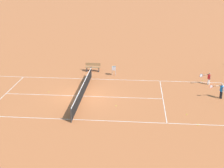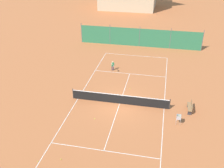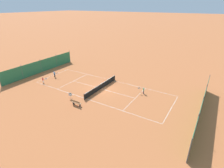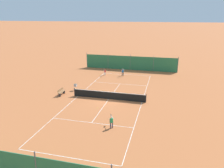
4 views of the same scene
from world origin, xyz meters
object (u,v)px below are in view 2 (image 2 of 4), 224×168
(tennis_ball_service_box, at_px, (95,119))
(ball_hopper, at_px, (179,118))
(tennis_ball_alley_right, at_px, (61,159))
(tennis_ball_mid_court, at_px, (130,88))
(tennis_net, at_px, (120,99))
(courtside_bench, at_px, (190,107))
(player_far_baseline, at_px, (113,65))
(tennis_ball_far_corner, at_px, (38,161))

(tennis_ball_service_box, height_order, ball_hopper, ball_hopper)
(tennis_ball_alley_right, height_order, tennis_ball_mid_court, same)
(tennis_net, distance_m, tennis_ball_mid_court, 3.05)
(tennis_net, xyz_separation_m, tennis_ball_service_box, (-1.66, -2.82, -0.47))
(courtside_bench, bearing_deg, tennis_ball_alley_right, -138.68)
(tennis_ball_mid_court, distance_m, ball_hopper, 6.95)
(player_far_baseline, height_order, tennis_ball_far_corner, player_far_baseline)
(tennis_net, bearing_deg, courtside_bench, 0.87)
(ball_hopper, bearing_deg, player_far_baseline, 129.63)
(tennis_net, distance_m, tennis_ball_far_corner, 9.41)
(tennis_ball_alley_right, bearing_deg, tennis_ball_service_box, 78.17)
(ball_hopper, bearing_deg, tennis_ball_alley_right, -144.13)
(tennis_ball_service_box, xyz_separation_m, ball_hopper, (6.97, 0.74, 0.63))
(tennis_ball_alley_right, distance_m, tennis_ball_mid_court, 11.32)
(tennis_ball_alley_right, height_order, courtside_bench, courtside_bench)
(tennis_ball_mid_court, height_order, courtside_bench, courtside_bench)
(tennis_net, bearing_deg, ball_hopper, -21.33)
(tennis_ball_service_box, bearing_deg, tennis_ball_far_corner, -114.70)
(tennis_net, bearing_deg, tennis_ball_service_box, -120.54)
(player_far_baseline, height_order, courtside_bench, player_far_baseline)
(player_far_baseline, distance_m, tennis_ball_service_box, 9.69)
(tennis_ball_alley_right, distance_m, tennis_ball_service_box, 5.17)
(tennis_ball_mid_court, xyz_separation_m, ball_hopper, (4.75, -5.04, 0.63))
(tennis_ball_far_corner, height_order, courtside_bench, courtside_bench)
(player_far_baseline, distance_m, tennis_ball_alley_right, 14.75)
(tennis_net, distance_m, ball_hopper, 5.70)
(tennis_ball_service_box, bearing_deg, courtside_bench, 19.99)
(ball_hopper, bearing_deg, tennis_net, 158.67)
(tennis_ball_far_corner, bearing_deg, ball_hopper, 33.55)
(courtside_bench, bearing_deg, tennis_ball_mid_court, 153.65)
(tennis_net, distance_m, player_far_baseline, 7.16)
(tennis_ball_mid_court, bearing_deg, ball_hopper, -46.66)
(player_far_baseline, height_order, tennis_ball_alley_right, player_far_baseline)
(tennis_net, height_order, courtside_bench, tennis_net)
(tennis_ball_alley_right, relative_size, tennis_ball_far_corner, 1.00)
(tennis_net, bearing_deg, tennis_ball_mid_court, 79.46)
(tennis_ball_alley_right, height_order, tennis_ball_service_box, same)
(player_far_baseline, xyz_separation_m, courtside_bench, (8.42, -6.75, -0.23))
(courtside_bench, bearing_deg, tennis_ball_service_box, -160.01)
(ball_hopper, xyz_separation_m, courtside_bench, (1.04, 2.17, -0.21))
(player_far_baseline, height_order, ball_hopper, player_far_baseline)
(tennis_net, relative_size, tennis_ball_alley_right, 139.09)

